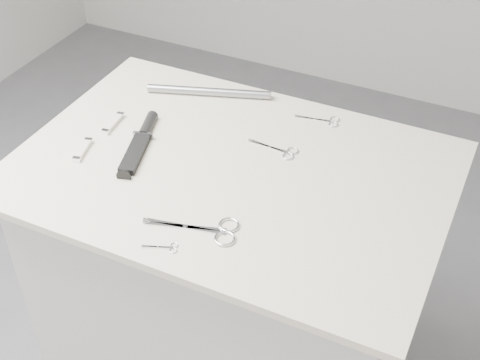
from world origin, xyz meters
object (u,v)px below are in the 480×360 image
at_px(tiny_scissors, 165,247).
at_px(sheathed_knife, 141,140).
at_px(plinth, 232,302).
at_px(embroidery_scissors_b, 325,121).
at_px(large_shears, 212,230).
at_px(pocket_knife_a, 83,150).
at_px(pocket_knife_b, 113,123).
at_px(embroidery_scissors_a, 282,151).
at_px(metal_rail, 209,92).

distance_m(tiny_scissors, sheathed_knife, 0.37).
bearing_deg(tiny_scissors, plinth, 67.60).
bearing_deg(sheathed_knife, embroidery_scissors_b, -69.10).
height_order(large_shears, tiny_scissors, large_shears).
bearing_deg(plinth, large_shears, -74.39).
relative_size(pocket_knife_a, pocket_knife_b, 0.96).
bearing_deg(pocket_knife_a, embroidery_scissors_a, -78.69).
distance_m(large_shears, pocket_knife_b, 0.47).
bearing_deg(metal_rail, large_shears, -61.81).
bearing_deg(pocket_knife_b, embroidery_scissors_a, -85.35).
bearing_deg(embroidery_scissors_a, sheathed_knife, -156.41).
relative_size(tiny_scissors, metal_rail, 0.22).
relative_size(large_shears, pocket_knife_b, 2.15).
bearing_deg(embroidery_scissors_b, large_shears, -108.57).
bearing_deg(tiny_scissors, pocket_knife_b, 114.98).
bearing_deg(pocket_knife_b, embroidery_scissors_b, -68.58).
bearing_deg(embroidery_scissors_b, pocket_knife_a, -152.06).
relative_size(embroidery_scissors_a, pocket_knife_b, 1.35).
bearing_deg(metal_rail, embroidery_scissors_a, -28.75).
xyz_separation_m(pocket_knife_a, metal_rail, (0.15, 0.36, 0.01)).
distance_m(plinth, embroidery_scissors_a, 0.49).
height_order(pocket_knife_a, metal_rail, metal_rail).
bearing_deg(pocket_knife_a, large_shears, -119.84).
bearing_deg(embroidery_scissors_b, sheathed_knife, -152.73).
bearing_deg(large_shears, embroidery_scissors_a, 71.41).
bearing_deg(embroidery_scissors_b, embroidery_scissors_a, -116.75).
relative_size(large_shears, embroidery_scissors_a, 1.59).
relative_size(plinth, metal_rail, 2.70).
bearing_deg(embroidery_scissors_a, pocket_knife_b, -165.67).
relative_size(sheathed_knife, pocket_knife_b, 2.58).
bearing_deg(tiny_scissors, large_shears, 32.33).
xyz_separation_m(embroidery_scissors_a, sheathed_knife, (-0.32, -0.12, 0.01)).
bearing_deg(embroidery_scissors_a, large_shears, -90.35).
bearing_deg(plinth, pocket_knife_a, -164.67).
height_order(embroidery_scissors_b, metal_rail, metal_rail).
distance_m(plinth, pocket_knife_b, 0.59).
distance_m(tiny_scissors, metal_rail, 0.58).
bearing_deg(pocket_knife_a, pocket_knife_b, -15.03).
distance_m(sheathed_knife, pocket_knife_b, 0.11).
bearing_deg(large_shears, tiny_scissors, -140.59).
bearing_deg(large_shears, metal_rail, 103.73).
height_order(pocket_knife_b, metal_rail, metal_rail).
relative_size(large_shears, metal_rail, 0.60).
height_order(tiny_scissors, pocket_knife_b, pocket_knife_b).
bearing_deg(tiny_scissors, metal_rail, 87.28).
xyz_separation_m(embroidery_scissors_a, pocket_knife_a, (-0.43, -0.21, 0.00)).
relative_size(large_shears, pocket_knife_a, 2.24).
bearing_deg(plinth, tiny_scissors, -90.85).
relative_size(embroidery_scissors_a, sheathed_knife, 0.52).
xyz_separation_m(sheathed_knife, metal_rail, (0.05, 0.27, 0.00)).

